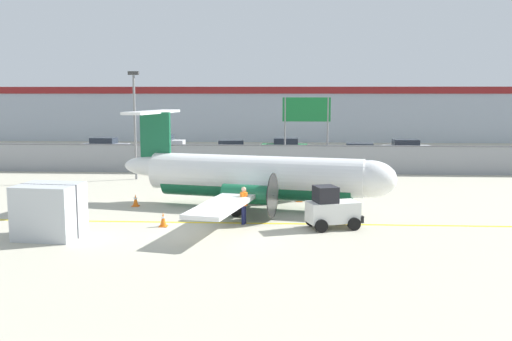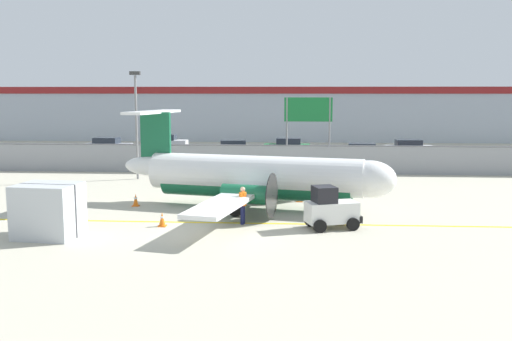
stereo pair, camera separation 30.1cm
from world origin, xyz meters
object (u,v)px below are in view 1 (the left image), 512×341
(parked_car_4, at_px, (361,153))
(apron_light_pole, at_px, (135,116))
(traffic_cone_near_left, at_px, (348,197))
(highway_sign, at_px, (306,116))
(parked_car_5, at_px, (407,148))
(baggage_tug, at_px, (332,209))
(traffic_cone_far_right, at_px, (299,196))
(parked_car_1, at_px, (163,143))
(parked_car_3, at_px, (285,147))
(parked_car_0, at_px, (105,146))
(parked_car_2, at_px, (232,149))
(commuter_airplane, at_px, (260,177))
(cargo_container, at_px, (49,211))
(traffic_cone_near_right, at_px, (136,200))
(traffic_cone_far_left, at_px, (163,220))
(ground_crew_worker, at_px, (244,203))

(parked_car_4, distance_m, apron_light_pole, 19.25)
(traffic_cone_near_left, relative_size, highway_sign, 0.12)
(parked_car_4, bearing_deg, highway_sign, -130.73)
(parked_car_5, distance_m, apron_light_pole, 25.16)
(traffic_cone_near_left, height_order, parked_car_4, parked_car_4)
(baggage_tug, bearing_deg, traffic_cone_near_left, 59.93)
(traffic_cone_near_left, height_order, traffic_cone_far_right, same)
(parked_car_1, height_order, parked_car_3, same)
(parked_car_3, bearing_deg, parked_car_0, 3.14)
(parked_car_2, bearing_deg, apron_light_pole, -119.56)
(commuter_airplane, bearing_deg, highway_sign, 91.67)
(parked_car_1, xyz_separation_m, parked_car_2, (7.55, -6.05, 0.00))
(parked_car_1, bearing_deg, apron_light_pole, -83.21)
(commuter_airplane, distance_m, baggage_tug, 5.41)
(parked_car_3, bearing_deg, traffic_cone_far_right, 93.88)
(traffic_cone_far_right, height_order, highway_sign, highway_sign)
(parked_car_0, bearing_deg, parked_car_1, 45.37)
(cargo_container, bearing_deg, traffic_cone_near_right, 80.61)
(traffic_cone_far_left, bearing_deg, parked_car_0, 112.68)
(parked_car_4, height_order, parked_car_5, same)
(commuter_airplane, relative_size, traffic_cone_near_left, 24.94)
(cargo_container, distance_m, parked_car_3, 31.62)
(traffic_cone_far_left, height_order, parked_car_5, parked_car_5)
(baggage_tug, xyz_separation_m, parked_car_5, (8.69, 26.96, 0.04))
(parked_car_0, relative_size, highway_sign, 0.78)
(cargo_container, relative_size, parked_car_2, 0.60)
(commuter_airplane, xyz_separation_m, parked_car_5, (12.04, 22.78, -0.71))
(traffic_cone_far_right, distance_m, parked_car_0, 27.76)
(traffic_cone_near_left, bearing_deg, ground_crew_worker, -134.05)
(cargo_container, relative_size, parked_car_3, 0.61)
(traffic_cone_far_left, relative_size, apron_light_pole, 0.09)
(parked_car_5, height_order, apron_light_pole, apron_light_pole)
(traffic_cone_near_right, height_order, parked_car_0, parked_car_0)
(parked_car_1, bearing_deg, parked_car_5, -11.23)
(traffic_cone_far_left, relative_size, parked_car_0, 0.15)
(cargo_container, distance_m, apron_light_pole, 15.99)
(parked_car_1, distance_m, parked_car_2, 9.67)
(cargo_container, distance_m, traffic_cone_far_right, 13.26)
(parked_car_4, relative_size, apron_light_pole, 0.60)
(traffic_cone_near_left, height_order, parked_car_1, parked_car_1)
(cargo_container, xyz_separation_m, parked_car_2, (4.77, 27.71, -0.21))
(traffic_cone_far_left, relative_size, parked_car_3, 0.15)
(parked_car_5, bearing_deg, parked_car_0, 177.72)
(commuter_airplane, xyz_separation_m, parked_car_2, (-3.50, 21.31, -0.71))
(parked_car_3, distance_m, parked_car_4, 8.08)
(traffic_cone_far_right, distance_m, parked_car_1, 28.66)
(apron_light_pole, bearing_deg, parked_car_2, 65.91)
(ground_crew_worker, height_order, traffic_cone_near_left, ground_crew_worker)
(parked_car_2, height_order, parked_car_5, same)
(parked_car_0, bearing_deg, commuter_airplane, -52.65)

